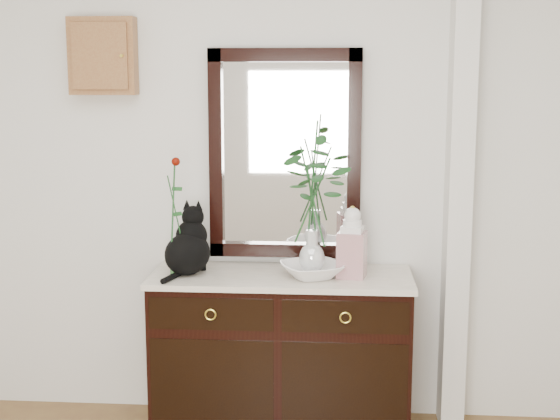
# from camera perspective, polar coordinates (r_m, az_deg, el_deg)

# --- Properties ---
(wall_back) EXTENTS (3.60, 0.04, 2.70)m
(wall_back) POSITION_cam_1_polar(r_m,az_deg,el_deg) (4.14, -1.02, 2.88)
(wall_back) COLOR silver
(wall_back) RESTS_ON ground
(pilaster) EXTENTS (0.12, 0.20, 2.70)m
(pilaster) POSITION_cam_1_polar(r_m,az_deg,el_deg) (4.09, 12.96, 2.55)
(pilaster) COLOR silver
(pilaster) RESTS_ON ground
(sideboard) EXTENTS (1.33, 0.52, 0.82)m
(sideboard) POSITION_cam_1_polar(r_m,az_deg,el_deg) (4.09, 0.11, -9.83)
(sideboard) COLOR black
(sideboard) RESTS_ON ground
(wall_mirror) EXTENTS (0.80, 0.06, 1.10)m
(wall_mirror) POSITION_cam_1_polar(r_m,az_deg,el_deg) (4.11, 0.35, 4.09)
(wall_mirror) COLOR black
(wall_mirror) RESTS_ON wall_back
(key_cabinet) EXTENTS (0.35, 0.10, 0.40)m
(key_cabinet) POSITION_cam_1_polar(r_m,az_deg,el_deg) (4.24, -12.82, 10.92)
(key_cabinet) COLOR brown
(key_cabinet) RESTS_ON wall_back
(cat) EXTENTS (0.32, 0.36, 0.35)m
(cat) POSITION_cam_1_polar(r_m,az_deg,el_deg) (3.98, -6.80, -2.20)
(cat) COLOR black
(cat) RESTS_ON sideboard
(lotus_bowl) EXTENTS (0.40, 0.40, 0.07)m
(lotus_bowl) POSITION_cam_1_polar(r_m,az_deg,el_deg) (3.92, 2.34, -4.43)
(lotus_bowl) COLOR white
(lotus_bowl) RESTS_ON sideboard
(vase_branches) EXTENTS (0.47, 0.47, 0.78)m
(vase_branches) POSITION_cam_1_polar(r_m,az_deg,el_deg) (3.84, 2.38, 0.96)
(vase_branches) COLOR silver
(vase_branches) RESTS_ON lotus_bowl
(bud_vase_rose) EXTENTS (0.10, 0.10, 0.61)m
(bud_vase_rose) POSITION_cam_1_polar(r_m,az_deg,el_deg) (3.92, -7.80, -0.46)
(bud_vase_rose) COLOR #30622D
(bud_vase_rose) RESTS_ON sideboard
(ginger_jar) EXTENTS (0.16, 0.16, 0.37)m
(ginger_jar) POSITION_cam_1_polar(r_m,az_deg,el_deg) (3.91, 5.29, -2.30)
(ginger_jar) COLOR silver
(ginger_jar) RESTS_ON sideboard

